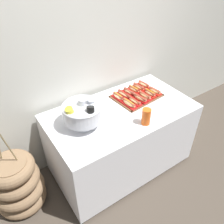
% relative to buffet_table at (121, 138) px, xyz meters
% --- Properties ---
extents(ground_plane, '(10.00, 10.00, 0.00)m').
position_rel_buffet_table_xyz_m(ground_plane, '(0.00, 0.00, -0.42)').
color(ground_plane, '#4C4238').
extents(back_wall, '(6.00, 0.10, 2.60)m').
position_rel_buffet_table_xyz_m(back_wall, '(0.00, 0.50, 0.88)').
color(back_wall, beige).
rests_on(back_wall, ground_plane).
extents(buffet_table, '(1.47, 0.81, 0.80)m').
position_rel_buffet_table_xyz_m(buffet_table, '(0.00, 0.00, 0.00)').
color(buffet_table, silver).
rests_on(buffet_table, ground_plane).
extents(floor_vase, '(0.49, 0.49, 1.18)m').
position_rel_buffet_table_xyz_m(floor_vase, '(-1.09, 0.16, -0.13)').
color(floor_vase, '#896B4C').
rests_on(floor_vase, ground_plane).
extents(serving_tray, '(0.51, 0.40, 0.01)m').
position_rel_buffet_table_xyz_m(serving_tray, '(0.28, 0.11, 0.38)').
color(serving_tray, brown).
rests_on(serving_tray, buffet_table).
extents(hot_dog_0, '(0.08, 0.19, 0.06)m').
position_rel_buffet_table_xyz_m(hot_dog_0, '(0.10, 0.01, 0.41)').
color(hot_dog_0, red).
rests_on(hot_dog_0, serving_tray).
extents(hot_dog_1, '(0.07, 0.17, 0.06)m').
position_rel_buffet_table_xyz_m(hot_dog_1, '(0.18, 0.02, 0.41)').
color(hot_dog_1, red).
rests_on(hot_dog_1, serving_tray).
extents(hot_dog_2, '(0.08, 0.19, 0.06)m').
position_rel_buffet_table_xyz_m(hot_dog_2, '(0.25, 0.03, 0.42)').
color(hot_dog_2, '#B21414').
rests_on(hot_dog_2, serving_tray).
extents(hot_dog_3, '(0.08, 0.17, 0.06)m').
position_rel_buffet_table_xyz_m(hot_dog_3, '(0.33, 0.03, 0.41)').
color(hot_dog_3, red).
rests_on(hot_dog_3, serving_tray).
extents(hot_dog_4, '(0.07, 0.16, 0.06)m').
position_rel_buffet_table_xyz_m(hot_dog_4, '(0.40, 0.04, 0.41)').
color(hot_dog_4, red).
rests_on(hot_dog_4, serving_tray).
extents(hot_dog_5, '(0.09, 0.17, 0.06)m').
position_rel_buffet_table_xyz_m(hot_dog_5, '(0.48, 0.05, 0.41)').
color(hot_dog_5, red).
rests_on(hot_dog_5, serving_tray).
extents(hot_dog_6, '(0.08, 0.16, 0.06)m').
position_rel_buffet_table_xyz_m(hot_dog_6, '(0.09, 0.18, 0.41)').
color(hot_dog_6, red).
rests_on(hot_dog_6, serving_tray).
extents(hot_dog_7, '(0.08, 0.19, 0.05)m').
position_rel_buffet_table_xyz_m(hot_dog_7, '(0.16, 0.18, 0.41)').
color(hot_dog_7, red).
rests_on(hot_dog_7, serving_tray).
extents(hot_dog_8, '(0.08, 0.16, 0.06)m').
position_rel_buffet_table_xyz_m(hot_dog_8, '(0.24, 0.19, 0.41)').
color(hot_dog_8, '#B21414').
rests_on(hot_dog_8, serving_tray).
extents(hot_dog_9, '(0.08, 0.16, 0.06)m').
position_rel_buffet_table_xyz_m(hot_dog_9, '(0.31, 0.20, 0.41)').
color(hot_dog_9, red).
rests_on(hot_dog_9, serving_tray).
extents(hot_dog_10, '(0.08, 0.17, 0.06)m').
position_rel_buffet_table_xyz_m(hot_dog_10, '(0.39, 0.21, 0.41)').
color(hot_dog_10, red).
rests_on(hot_dog_10, serving_tray).
extents(hot_dog_11, '(0.08, 0.16, 0.06)m').
position_rel_buffet_table_xyz_m(hot_dog_11, '(0.46, 0.21, 0.41)').
color(hot_dog_11, red).
rests_on(hot_dog_11, serving_tray).
extents(punch_bowl, '(0.35, 0.35, 0.27)m').
position_rel_buffet_table_xyz_m(punch_bowl, '(-0.41, 0.01, 0.53)').
color(punch_bowl, silver).
rests_on(punch_bowl, buffet_table).
extents(cup_stack, '(0.08, 0.08, 0.16)m').
position_rel_buffet_table_xyz_m(cup_stack, '(0.07, -0.28, 0.46)').
color(cup_stack, '#EA5B19').
rests_on(cup_stack, buffet_table).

